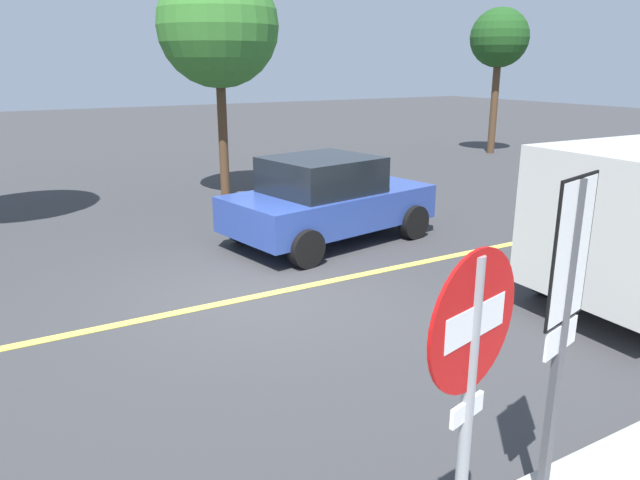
# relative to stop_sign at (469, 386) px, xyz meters

# --- Properties ---
(ground_plane) EXTENTS (80.00, 80.00, 0.00)m
(ground_plane) POSITION_rel_stop_sign_xyz_m (1.29, 5.33, -1.60)
(ground_plane) COLOR #38383A
(lane_marking_centre) EXTENTS (28.00, 0.16, 0.01)m
(lane_marking_centre) POSITION_rel_stop_sign_xyz_m (4.29, 5.33, -1.59)
(lane_marking_centre) COLOR #E0D14C
(stop_sign) EXTENTS (0.74, 0.20, 2.34)m
(stop_sign) POSITION_rel_stop_sign_xyz_m (0.00, 0.00, 0.00)
(stop_sign) COLOR gray
(stop_sign) RESTS_ON ground_plane
(speed_limit_sign) EXTENTS (0.53, 0.15, 2.52)m
(speed_limit_sign) POSITION_rel_stop_sign_xyz_m (1.22, 0.39, 0.17)
(speed_limit_sign) COLOR #4C4C51
(speed_limit_sign) RESTS_ON ground_plane
(car_blue_approaching) EXTENTS (4.09, 2.61, 1.58)m
(car_blue_approaching) POSITION_rel_stop_sign_xyz_m (3.48, 7.23, -0.80)
(car_blue_approaching) COLOR #2D479E
(car_blue_approaching) RESTS_ON ground_plane
(tree_left_verge) EXTENTS (2.04, 2.04, 5.08)m
(tree_left_verge) POSITION_rel_stop_sign_xyz_m (14.58, 13.99, 2.40)
(tree_left_verge) COLOR #513823
(tree_left_verge) RESTS_ON ground_plane
(tree_right_verge) EXTENTS (2.80, 2.80, 5.42)m
(tree_right_verge) POSITION_rel_stop_sign_xyz_m (3.28, 11.81, 2.40)
(tree_right_verge) COLOR #513823
(tree_right_verge) RESTS_ON ground_plane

